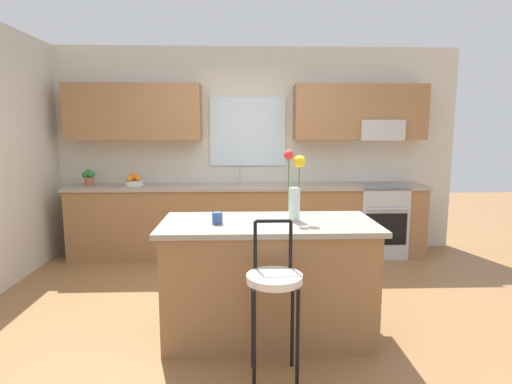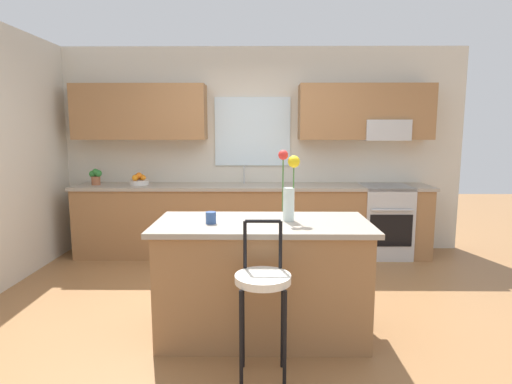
% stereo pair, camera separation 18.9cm
% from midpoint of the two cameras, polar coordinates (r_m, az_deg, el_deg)
% --- Properties ---
extents(ground_plane, '(14.00, 14.00, 0.00)m').
position_cam_midpoint_polar(ground_plane, '(4.00, 0.45, -15.51)').
color(ground_plane, olive).
extents(back_wall_assembly, '(5.60, 0.50, 2.70)m').
position_cam_midpoint_polar(back_wall_assembly, '(5.64, 0.84, 7.25)').
color(back_wall_assembly, beige).
rests_on(back_wall_assembly, ground).
extents(counter_run, '(4.56, 0.64, 0.92)m').
position_cam_midpoint_polar(counter_run, '(5.48, 0.47, -3.77)').
color(counter_run, '#996B42').
rests_on(counter_run, ground).
extents(sink_faucet, '(0.02, 0.13, 0.23)m').
position_cam_midpoint_polar(sink_faucet, '(5.53, -0.65, 2.58)').
color(sink_faucet, '#B7BABC').
rests_on(sink_faucet, counter_run).
extents(oven_range, '(0.60, 0.64, 0.92)m').
position_cam_midpoint_polar(oven_range, '(5.72, 17.90, -3.73)').
color(oven_range, '#B7BABC').
rests_on(oven_range, ground).
extents(kitchen_island, '(1.66, 0.80, 0.92)m').
position_cam_midpoint_polar(kitchen_island, '(3.39, 2.49, -11.61)').
color(kitchen_island, '#996B42').
rests_on(kitchen_island, ground).
extents(bar_stool_near, '(0.36, 0.36, 1.04)m').
position_cam_midpoint_polar(bar_stool_near, '(2.76, 2.96, -12.61)').
color(bar_stool_near, black).
rests_on(bar_stool_near, ground).
extents(flower_vase, '(0.17, 0.10, 0.55)m').
position_cam_midpoint_polar(flower_vase, '(3.26, 6.18, 0.60)').
color(flower_vase, silver).
rests_on(flower_vase, kitchen_island).
extents(mug_ceramic, '(0.08, 0.08, 0.09)m').
position_cam_midpoint_polar(mug_ceramic, '(3.19, -4.45, -3.51)').
color(mug_ceramic, '#33518C').
rests_on(mug_ceramic, kitchen_island).
extents(fruit_bowl_oranges, '(0.24, 0.24, 0.16)m').
position_cam_midpoint_polar(fruit_bowl_oranges, '(5.60, -14.66, 1.52)').
color(fruit_bowl_oranges, silver).
rests_on(fruit_bowl_oranges, counter_run).
extents(potted_plant_small, '(0.17, 0.11, 0.21)m').
position_cam_midpoint_polar(potted_plant_small, '(5.76, -20.07, 2.03)').
color(potted_plant_small, '#9E5B3D').
rests_on(potted_plant_small, counter_run).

